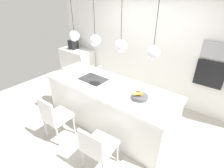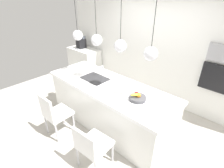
% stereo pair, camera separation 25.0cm
% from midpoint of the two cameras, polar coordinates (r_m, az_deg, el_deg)
% --- Properties ---
extents(floor, '(6.60, 6.60, 0.00)m').
position_cam_midpoint_polar(floor, '(3.81, 0.80, -12.85)').
color(floor, '#BCB7AD').
rests_on(floor, ground).
extents(back_wall, '(6.00, 0.10, 2.60)m').
position_cam_midpoint_polar(back_wall, '(4.40, 15.94, 11.37)').
color(back_wall, white).
rests_on(back_wall, ground).
extents(kitchen_island, '(2.72, 0.97, 0.95)m').
position_cam_midpoint_polar(kitchen_island, '(3.51, 0.85, -7.00)').
color(kitchen_island, white).
rests_on(kitchen_island, ground).
extents(sink_basin, '(0.56, 0.40, 0.02)m').
position_cam_midpoint_polar(sink_basin, '(3.51, -3.80, 1.81)').
color(sink_basin, '#2D2D30').
rests_on(sink_basin, kitchen_island).
extents(faucet, '(0.02, 0.17, 0.22)m').
position_cam_midpoint_polar(faucet, '(3.58, -1.38, 5.04)').
color(faucet, silver).
rests_on(faucet, kitchen_island).
extents(fruit_bowl, '(0.28, 0.28, 0.15)m').
position_cam_midpoint_polar(fruit_bowl, '(2.84, 11.07, -4.46)').
color(fruit_bowl, '#4C4C51').
rests_on(fruit_bowl, kitchen_island).
extents(side_counter, '(1.10, 0.60, 0.89)m').
position_cam_midpoint_polar(side_counter, '(5.88, -8.04, 7.56)').
color(side_counter, white).
rests_on(side_counter, ground).
extents(coffee_machine, '(0.20, 0.35, 0.38)m').
position_cam_midpoint_polar(coffee_machine, '(5.77, -9.09, 13.41)').
color(coffee_machine, black).
rests_on(coffee_machine, side_counter).
extents(microwave, '(0.54, 0.08, 0.34)m').
position_cam_midpoint_polar(microwave, '(3.86, 35.14, 8.35)').
color(microwave, '#9E9EA3').
rests_on(microwave, back_wall).
extents(oven, '(0.56, 0.08, 0.56)m').
position_cam_midpoint_polar(oven, '(4.01, 33.18, 1.72)').
color(oven, black).
rests_on(oven, back_wall).
extents(chair_near, '(0.44, 0.46, 0.93)m').
position_cam_midpoint_polar(chair_near, '(3.36, -16.77, -9.36)').
color(chair_near, white).
rests_on(chair_near, ground).
extents(chair_middle, '(0.50, 0.50, 0.83)m').
position_cam_midpoint_polar(chair_middle, '(2.73, -4.15, -19.89)').
color(chair_middle, white).
rests_on(chair_middle, ground).
extents(pendant_light_left, '(0.20, 0.20, 0.80)m').
position_cam_midpoint_polar(pendant_light_left, '(3.57, -9.47, 15.90)').
color(pendant_light_left, silver).
extents(pendant_light_center_left, '(0.20, 0.20, 0.80)m').
position_cam_midpoint_polar(pendant_light_center_left, '(3.15, -2.89, 14.57)').
color(pendant_light_center_left, silver).
extents(pendant_light_center_right, '(0.20, 0.20, 0.80)m').
position_cam_midpoint_polar(pendant_light_center_right, '(2.78, 5.44, 12.61)').
color(pendant_light_center_right, silver).
extents(pendant_light_right, '(0.20, 0.20, 0.80)m').
position_cam_midpoint_polar(pendant_light_right, '(2.49, 15.80, 9.76)').
color(pendant_light_right, silver).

